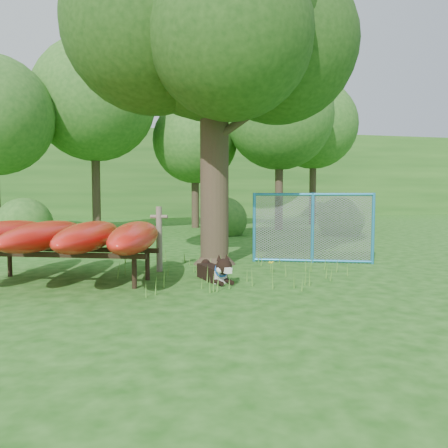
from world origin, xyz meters
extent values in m
plane|color=#174D0F|center=(0.00, 0.00, 0.00)|extent=(80.00, 80.00, 0.00)
cylinder|color=#35291D|center=(0.20, 2.19, 2.57)|extent=(0.85, 0.85, 5.13)
cone|color=#35291D|center=(0.20, 2.19, 0.26)|extent=(1.27, 1.27, 0.51)
sphere|color=#1C4212|center=(0.20, 2.19, 5.75)|extent=(4.93, 4.93, 4.93)
sphere|color=#1C4212|center=(1.76, 2.26, 5.13)|extent=(3.69, 3.69, 3.69)
sphere|color=#1C4212|center=(-1.19, 2.27, 5.34)|extent=(3.90, 3.90, 3.90)
sphere|color=#1C4212|center=(0.25, 0.86, 4.72)|extent=(3.28, 3.28, 3.28)
sphere|color=#1C4212|center=(0.02, 3.46, 6.16)|extent=(3.49, 3.49, 3.49)
cylinder|color=#35291D|center=(0.78, 1.97, 3.28)|extent=(1.45, 0.20, 1.09)
cylinder|color=#35291D|center=(-0.21, 2.56, 3.69)|extent=(0.89, 1.04, 1.05)
cylinder|color=#63594A|center=(-1.13, 1.49, 0.68)|extent=(0.16, 0.16, 1.37)
cylinder|color=#63594A|center=(-1.13, 1.49, 1.16)|extent=(0.37, 0.21, 0.07)
cylinder|color=black|center=(-1.68, -0.10, 0.27)|extent=(0.11, 0.11, 0.54)
cylinder|color=black|center=(-4.06, 1.58, 0.27)|extent=(0.11, 0.11, 0.54)
cylinder|color=black|center=(-1.42, 0.61, 0.27)|extent=(0.11, 0.11, 0.54)
cube|color=black|center=(-3.00, 0.39, 0.56)|extent=(3.07, 1.20, 0.09)
cube|color=black|center=(-2.74, 1.09, 0.56)|extent=(3.07, 1.20, 0.09)
ellipsoid|color=red|center=(-4.09, 1.19, 0.86)|extent=(1.63, 3.32, 0.52)
ellipsoid|color=red|center=(-3.28, 0.89, 0.86)|extent=(1.53, 3.32, 0.52)
ellipsoid|color=red|center=(-2.47, 0.59, 0.86)|extent=(1.42, 3.32, 0.52)
ellipsoid|color=red|center=(-1.66, 0.29, 0.86)|extent=(1.32, 3.32, 0.52)
cube|color=black|center=(-0.23, 0.36, 0.13)|extent=(0.46, 0.83, 0.27)
cube|color=white|center=(-0.16, 0.03, 0.12)|extent=(0.27, 0.21, 0.25)
sphere|color=black|center=(-0.11, -0.17, 0.34)|extent=(0.29, 0.29, 0.29)
cube|color=white|center=(-0.09, -0.30, 0.29)|extent=(0.14, 0.18, 0.10)
sphere|color=white|center=(-0.20, -0.21, 0.29)|extent=(0.13, 0.13, 0.13)
sphere|color=white|center=(-0.02, -0.17, 0.29)|extent=(0.13, 0.13, 0.13)
cone|color=black|center=(-0.20, -0.14, 0.49)|extent=(0.10, 0.12, 0.14)
cone|color=black|center=(-0.05, -0.11, 0.49)|extent=(0.14, 0.15, 0.14)
cylinder|color=black|center=(-0.22, -0.16, 0.06)|extent=(0.15, 0.34, 0.08)
cylinder|color=black|center=(-0.02, -0.11, 0.06)|extent=(0.15, 0.34, 0.08)
sphere|color=black|center=(-0.27, 0.78, 0.25)|extent=(0.18, 0.18, 0.18)
torus|color=#174FB2|center=(-0.13, -0.08, 0.27)|extent=(0.29, 0.14, 0.28)
cylinder|color=#2A8BC6|center=(1.21, 2.34, 0.83)|extent=(0.10, 0.10, 1.65)
cylinder|color=#2A8BC6|center=(2.50, 1.85, 0.83)|extent=(0.10, 0.10, 1.65)
cylinder|color=#2A8BC6|center=(3.78, 1.35, 0.83)|extent=(0.10, 0.10, 1.65)
cylinder|color=#2A8BC6|center=(2.50, 1.85, 1.62)|extent=(2.60, 1.05, 0.06)
cylinder|color=#2A8BC6|center=(2.50, 1.85, 0.05)|extent=(2.60, 1.05, 0.06)
plane|color=gray|center=(2.50, 1.85, 0.83)|extent=(2.58, 0.99, 2.76)
cylinder|color=#4E892D|center=(1.12, 0.86, 0.10)|extent=(0.02, 0.02, 0.21)
sphere|color=yellow|center=(1.12, 0.86, 0.21)|extent=(0.04, 0.04, 0.04)
sphere|color=yellow|center=(1.17, 0.86, 0.22)|extent=(0.04, 0.04, 0.04)
sphere|color=yellow|center=(1.10, 0.90, 0.20)|extent=(0.04, 0.04, 0.04)
sphere|color=yellow|center=(1.13, 0.82, 0.21)|extent=(0.04, 0.04, 0.04)
sphere|color=yellow|center=(1.09, 0.85, 0.22)|extent=(0.04, 0.04, 0.04)
cylinder|color=#35291D|center=(-3.00, 12.00, 2.62)|extent=(0.36, 0.36, 5.25)
sphere|color=#2A5F1E|center=(-3.00, 12.00, 5.62)|extent=(5.20, 5.20, 5.20)
cylinder|color=#35291D|center=(1.50, 13.00, 1.92)|extent=(0.36, 0.36, 3.85)
sphere|color=#2A5F1E|center=(1.50, 13.00, 4.12)|extent=(4.00, 4.00, 4.00)
cylinder|color=#35291D|center=(5.00, 11.00, 2.38)|extent=(0.36, 0.36, 4.76)
sphere|color=#2A5F1E|center=(5.00, 11.00, 5.10)|extent=(4.80, 4.80, 4.80)
cylinder|color=#35291D|center=(8.00, 14.00, 2.45)|extent=(0.36, 0.36, 4.90)
sphere|color=#2A5F1E|center=(8.00, 14.00, 5.25)|extent=(4.60, 4.60, 4.60)
sphere|color=#2A5F1E|center=(-5.00, 7.50, 0.00)|extent=(1.80, 1.80, 1.80)
sphere|color=#2A5F1E|center=(6.50, 8.00, 0.00)|extent=(1.80, 1.80, 1.80)
sphere|color=#2A5F1E|center=(2.00, 9.00, 0.00)|extent=(1.80, 1.80, 1.80)
cube|color=#2A5F1E|center=(0.00, 28.00, 3.00)|extent=(80.00, 12.00, 6.00)
camera|label=1|loc=(-1.84, -7.69, 1.64)|focal=35.00mm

